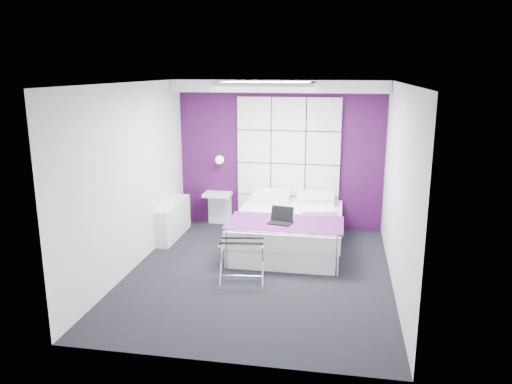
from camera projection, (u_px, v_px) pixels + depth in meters
floor at (259, 274)px, 6.95m from camera, size 4.40×4.40×0.00m
ceiling at (259, 83)px, 6.33m from camera, size 4.40×4.40×0.00m
wall_back at (280, 155)px, 8.74m from camera, size 3.60×0.00×3.60m
wall_left at (132, 178)px, 6.94m from camera, size 0.00×4.40×4.40m
wall_right at (399, 188)px, 6.34m from camera, size 0.00×4.40×4.40m
accent_wall at (280, 155)px, 8.73m from camera, size 3.58×0.02×2.58m
soffit at (279, 86)px, 8.22m from camera, size 3.58×0.50×0.20m
headboard at (288, 164)px, 8.69m from camera, size 1.80×0.08×2.30m
skylight at (267, 86)px, 6.91m from camera, size 1.36×0.86×0.12m
wall_lamp at (220, 159)px, 8.81m from camera, size 0.15×0.15×0.15m
radiator at (173, 220)px, 8.41m from camera, size 0.22×1.20×0.60m
bed at (289, 229)px, 7.90m from camera, size 1.70×2.05×0.72m
nightstand at (218, 194)px, 8.93m from camera, size 0.48×0.38×0.05m
luggage_rack at (242, 260)px, 6.67m from camera, size 0.58×0.43×0.57m
laptop at (281, 219)px, 7.31m from camera, size 0.34×0.24×0.24m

